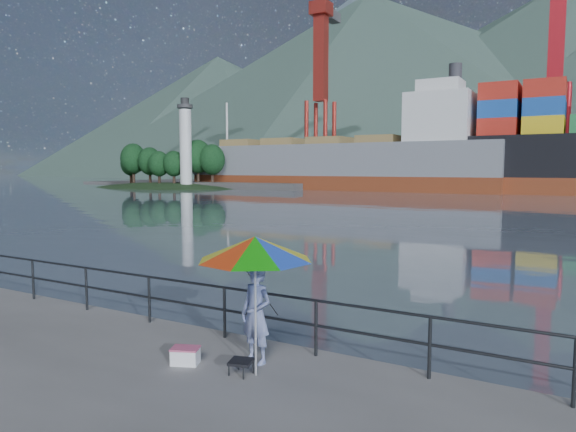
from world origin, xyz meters
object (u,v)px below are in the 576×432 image
object	(u,v)px
fisherman	(256,314)
bulk_carrier	(347,162)
cooler_bag	(185,357)
beach_umbrella	(255,249)

from	to	relation	value
fisherman	bulk_carrier	xyz separation A→B (m)	(-27.80, 69.34, 3.29)
cooler_bag	bulk_carrier	xyz separation A→B (m)	(-26.79, 70.01, 3.99)
fisherman	cooler_bag	bearing A→B (deg)	-137.40
fisherman	beach_umbrella	xyz separation A→B (m)	(0.30, -0.48, 1.23)
fisherman	bulk_carrier	world-z (taller)	bulk_carrier
beach_umbrella	fisherman	bearing A→B (deg)	122.19
beach_umbrella	bulk_carrier	world-z (taller)	bulk_carrier
fisherman	bulk_carrier	bearing A→B (deg)	120.91
bulk_carrier	beach_umbrella	bearing A→B (deg)	-68.08
fisherman	bulk_carrier	distance (m)	74.78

